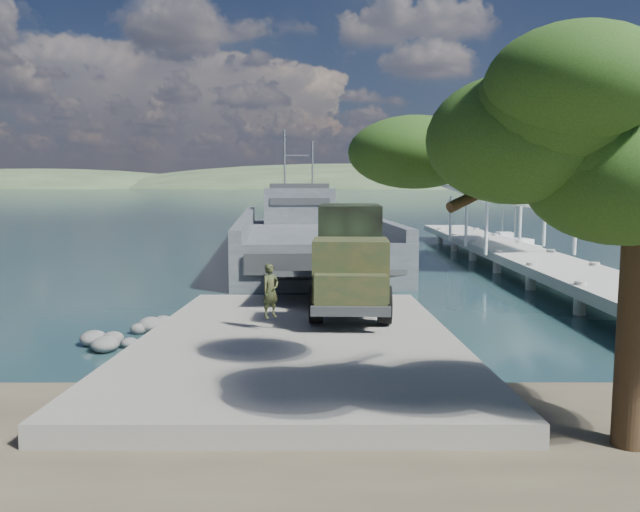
% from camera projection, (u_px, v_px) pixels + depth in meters
% --- Properties ---
extents(ground, '(1400.00, 1400.00, 0.00)m').
position_uv_depth(ground, '(300.00, 339.00, 21.71)').
color(ground, '#1A3E3E').
rests_on(ground, ground).
extents(boat_ramp, '(10.00, 18.00, 0.50)m').
position_uv_depth(boat_ramp, '(299.00, 339.00, 20.69)').
color(boat_ramp, gray).
rests_on(boat_ramp, ground).
extents(shoreline_rocks, '(3.20, 5.60, 0.90)m').
position_uv_depth(shoreline_rocks, '(127.00, 335.00, 22.20)').
color(shoreline_rocks, '#51514F').
rests_on(shoreline_rocks, ground).
extents(distant_headlands, '(1000.00, 240.00, 48.00)m').
position_uv_depth(distant_headlands, '(373.00, 188.00, 577.89)').
color(distant_headlands, '#36492D').
rests_on(distant_headlands, ground).
extents(pier, '(6.40, 44.00, 6.10)m').
position_uv_depth(pier, '(510.00, 242.00, 40.17)').
color(pier, '#ABABA1').
rests_on(pier, ground).
extents(landing_craft, '(11.94, 37.48, 10.97)m').
position_uv_depth(landing_craft, '(306.00, 244.00, 46.06)').
color(landing_craft, '#43494E').
rests_on(landing_craft, ground).
extents(military_truck, '(3.15, 8.73, 3.99)m').
position_uv_depth(military_truck, '(350.00, 257.00, 24.66)').
color(military_truck, black).
rests_on(military_truck, boat_ramp).
extents(soldier, '(0.78, 0.78, 1.82)m').
position_uv_depth(soldier, '(271.00, 302.00, 20.96)').
color(soldier, '#1F341C').
rests_on(soldier, boat_ramp).
extents(sailboat_near, '(2.83, 5.42, 6.34)m').
position_uv_depth(sailboat_near, '(515.00, 247.00, 49.12)').
color(sailboat_near, white).
rests_on(sailboat_near, ground).
extents(sailboat_far, '(1.48, 4.95, 6.01)m').
position_uv_depth(sailboat_far, '(502.00, 239.00, 55.96)').
color(sailboat_far, white).
rests_on(sailboat_far, ground).
extents(overhang_tree, '(8.29, 7.64, 7.53)m').
position_uv_depth(overhang_tree, '(604.00, 149.00, 11.78)').
color(overhang_tree, '#302213').
rests_on(overhang_tree, ground).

